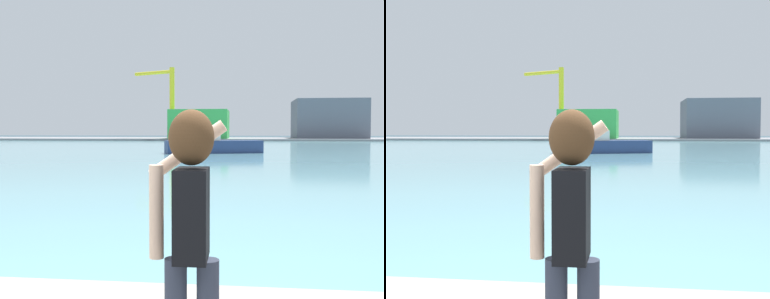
# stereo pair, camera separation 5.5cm
# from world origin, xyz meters

# --- Properties ---
(ground_plane) EXTENTS (220.00, 220.00, 0.00)m
(ground_plane) POSITION_xyz_m (0.00, 50.00, 0.00)
(ground_plane) COLOR #334751
(harbor_water) EXTENTS (140.00, 100.00, 0.02)m
(harbor_water) POSITION_xyz_m (0.00, 52.00, 0.01)
(harbor_water) COLOR #6BA8B2
(harbor_water) RESTS_ON ground_plane
(far_shore_dock) EXTENTS (140.00, 20.00, 0.38)m
(far_shore_dock) POSITION_xyz_m (0.00, 92.00, 0.19)
(far_shore_dock) COLOR gray
(far_shore_dock) RESTS_ON ground_plane
(person_photographer) EXTENTS (0.52, 0.55, 1.74)m
(person_photographer) POSITION_xyz_m (0.85, 0.08, 1.52)
(person_photographer) COLOR #2D3342
(person_photographer) RESTS_ON quay_promenade
(boat_moored) EXTENTS (8.71, 4.55, 2.00)m
(boat_moored) POSITION_xyz_m (-1.77, 37.41, 0.75)
(boat_moored) COLOR navy
(boat_moored) RESTS_ON harbor_water
(warehouse_left) EXTENTS (11.37, 12.36, 5.62)m
(warehouse_left) POSITION_xyz_m (-7.96, 89.42, 3.19)
(warehouse_left) COLOR green
(warehouse_left) RESTS_ON far_shore_dock
(warehouse_right) EXTENTS (13.65, 12.85, 7.78)m
(warehouse_right) POSITION_xyz_m (17.86, 93.48, 4.27)
(warehouse_right) COLOR slate
(warehouse_right) RESTS_ON far_shore_dock
(port_crane) EXTENTS (8.86, 4.49, 13.99)m
(port_crane) POSITION_xyz_m (-14.29, 87.32, 8.86)
(port_crane) COLOR yellow
(port_crane) RESTS_ON far_shore_dock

